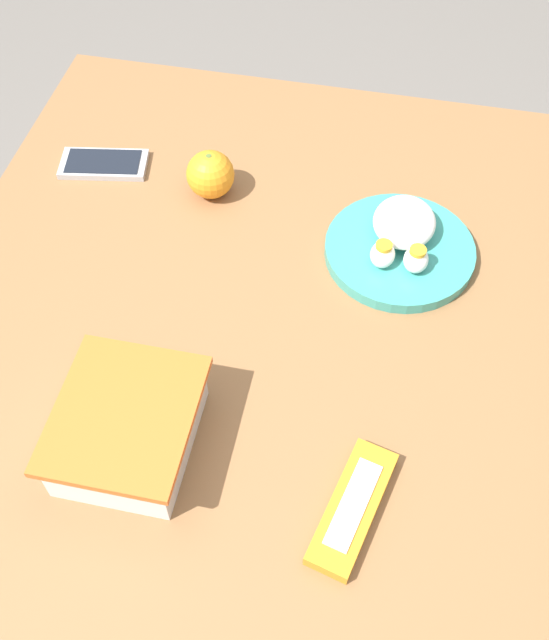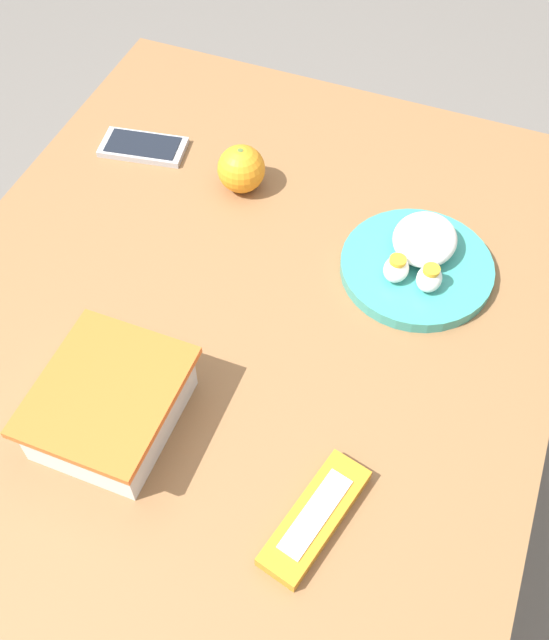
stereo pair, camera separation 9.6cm
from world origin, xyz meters
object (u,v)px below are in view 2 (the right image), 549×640
Objects in this scene: orange_fruit at (241,169)px; candy_bar at (315,517)px; cell_phone at (143,147)px; rice_plate at (419,260)px; food_container at (112,407)px.

orange_fruit is 0.44× the size of candy_bar.
candy_bar is 1.15× the size of cell_phone.
rice_plate is at bearing -1.49° from candy_bar.
orange_fruit is at bearing 77.70° from rice_plate.
rice_plate is at bearing -100.20° from cell_phone.
orange_fruit is 0.54m from candy_bar.
orange_fruit is (0.43, 0.02, 0.00)m from food_container.
food_container is 1.11× the size of candy_bar.
food_container is 0.27m from candy_bar.
orange_fruit is at bearing 2.04° from food_container.
food_container is at bearing 142.84° from rice_plate.
rice_plate is 1.48× the size of cell_phone.
rice_plate is 0.40m from candy_bar.
orange_fruit is at bearing 31.46° from candy_bar.
candy_bar is 0.67m from cell_phone.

